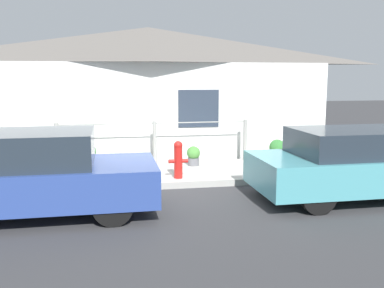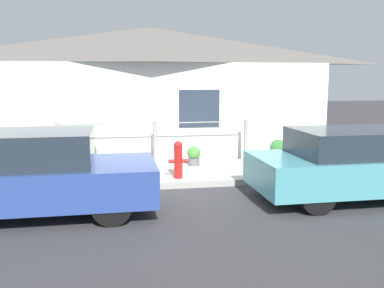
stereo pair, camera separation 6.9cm
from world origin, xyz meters
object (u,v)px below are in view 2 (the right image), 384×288
object	(u,v)px
potted_plant_by_fence	(84,153)
car_right	(362,164)
car_left	(34,174)
fire_hydrant	(178,159)
potted_plant_corner	(278,149)
potted_plant_near_hydrant	(194,155)

from	to	relation	value
potted_plant_by_fence	car_right	bearing A→B (deg)	-28.60
car_left	fire_hydrant	world-z (taller)	car_left
potted_plant_by_fence	potted_plant_corner	world-z (taller)	potted_plant_by_fence
car_left	potted_plant_by_fence	xyz separation A→B (m)	(0.60, 2.95, -0.17)
potted_plant_near_hydrant	potted_plant_corner	distance (m)	2.25
fire_hydrant	potted_plant_by_fence	world-z (taller)	fire_hydrant
car_left	potted_plant_by_fence	distance (m)	3.02
car_right	potted_plant_by_fence	distance (m)	6.17
fire_hydrant	potted_plant_by_fence	size ratio (longest dim) A/B	1.15
fire_hydrant	potted_plant_near_hydrant	bearing A→B (deg)	65.87
potted_plant_by_fence	potted_plant_corner	size ratio (longest dim) A/B	1.24
potted_plant_by_fence	car_left	bearing A→B (deg)	-101.56
car_left	potted_plant_corner	xyz separation A→B (m)	(5.51, 3.05, -0.23)
car_left	car_right	xyz separation A→B (m)	(6.02, 0.00, -0.03)
car_right	potted_plant_corner	world-z (taller)	car_right
potted_plant_near_hydrant	potted_plant_by_fence	world-z (taller)	potted_plant_by_fence
car_left	fire_hydrant	bearing A→B (deg)	31.24
fire_hydrant	potted_plant_by_fence	bearing A→B (deg)	148.47
car_left	potted_plant_corner	world-z (taller)	car_left
car_left	potted_plant_near_hydrant	size ratio (longest dim) A/B	8.30
potted_plant_near_hydrant	potted_plant_by_fence	xyz separation A→B (m)	(-2.66, -0.00, 0.15)
car_left	potted_plant_corner	bearing A→B (deg)	28.37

